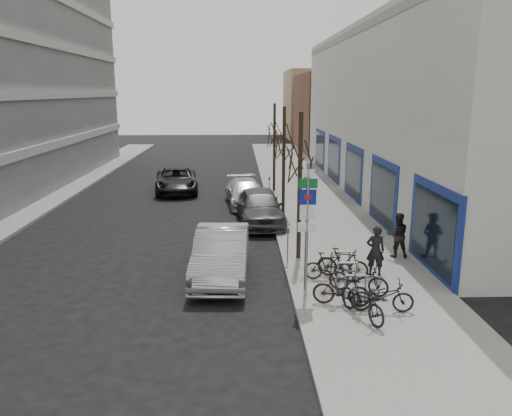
{
  "coord_description": "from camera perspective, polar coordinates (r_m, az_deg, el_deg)",
  "views": [
    {
      "loc": [
        0.41,
        -14.1,
        6.17
      ],
      "look_at": [
        1.03,
        3.77,
        2.0
      ],
      "focal_mm": 35.0,
      "sensor_mm": 36.0,
      "label": 1
    }
  ],
  "objects": [
    {
      "name": "sidewalk_east",
      "position": [
        25.19,
        7.41,
        -0.98
      ],
      "size": [
        5.0,
        70.0,
        0.15
      ],
      "primitive_type": "cube",
      "color": "slate",
      "rests_on": "ground"
    },
    {
      "name": "meter_back",
      "position": [
        28.64,
        1.53,
        2.56
      ],
      "size": [
        0.1,
        0.08,
        1.27
      ],
      "color": "gray",
      "rests_on": "sidewalk_east"
    },
    {
      "name": "parked_car_front",
      "position": [
        16.99,
        -3.97,
        -5.22
      ],
      "size": [
        1.96,
        5.11,
        1.66
      ],
      "primitive_type": "imported",
      "rotation": [
        0.0,
        0.0,
        -0.04
      ],
      "color": "#A4A4A9",
      "rests_on": "ground"
    },
    {
      "name": "highway_sign_pole",
      "position": [
        14.7,
        5.85,
        -1.57
      ],
      "size": [
        0.55,
        0.1,
        4.2
      ],
      "color": "gray",
      "rests_on": "ground"
    },
    {
      "name": "tree_near",
      "position": [
        17.85,
        5.1,
        6.43
      ],
      "size": [
        1.8,
        1.8,
        5.5
      ],
      "color": "black",
      "rests_on": "ground"
    },
    {
      "name": "bike_far_inner",
      "position": [
        16.81,
        9.91,
        -6.19
      ],
      "size": [
        1.77,
        1.09,
        1.03
      ],
      "primitive_type": "imported",
      "rotation": [
        0.0,
        0.0,
        1.2
      ],
      "color": "black",
      "rests_on": "sidewalk_east"
    },
    {
      "name": "bike_mid_curb",
      "position": [
        15.61,
        11.65,
        -7.59
      ],
      "size": [
        1.91,
        1.37,
        1.14
      ],
      "primitive_type": "imported",
      "rotation": [
        0.0,
        0.0,
        1.09
      ],
      "color": "black",
      "rests_on": "sidewalk_east"
    },
    {
      "name": "bike_rack",
      "position": [
        16.06,
        10.4,
        -7.17
      ],
      "size": [
        0.66,
        2.26,
        0.83
      ],
      "color": "gray",
      "rests_on": "sidewalk_east"
    },
    {
      "name": "ground",
      "position": [
        15.39,
        -3.41,
        -10.52
      ],
      "size": [
        120.0,
        120.0,
        0.0
      ],
      "primitive_type": "plane",
      "color": "black",
      "rests_on": "ground"
    },
    {
      "name": "brick_building_far",
      "position": [
        55.58,
        11.3,
        10.65
      ],
      "size": [
        12.0,
        14.0,
        8.0
      ],
      "primitive_type": "cube",
      "color": "brown",
      "rests_on": "ground"
    },
    {
      "name": "pedestrian_near",
      "position": [
        17.16,
        13.49,
        -4.76
      ],
      "size": [
        0.65,
        0.45,
        1.71
      ],
      "primitive_type": "imported",
      "rotation": [
        0.0,
        0.0,
        3.07
      ],
      "color": "black",
      "rests_on": "sidewalk_east"
    },
    {
      "name": "sidewalk_west",
      "position": [
        27.35,
        -26.59,
        -1.16
      ],
      "size": [
        3.0,
        70.0,
        0.15
      ],
      "primitive_type": "cube",
      "color": "slate",
      "rests_on": "ground"
    },
    {
      "name": "parked_car_back",
      "position": [
        27.71,
        -1.2,
        1.77
      ],
      "size": [
        2.51,
        5.08,
        1.42
      ],
      "primitive_type": "imported",
      "rotation": [
        0.0,
        0.0,
        0.11
      ],
      "color": "#B1B0B6",
      "rests_on": "ground"
    },
    {
      "name": "parked_car_mid",
      "position": [
        23.66,
        0.46,
        0.16
      ],
      "size": [
        2.37,
        5.18,
        1.72
      ],
      "primitive_type": "imported",
      "rotation": [
        0.0,
        0.0,
        0.07
      ],
      "color": "#47474B",
      "rests_on": "ground"
    },
    {
      "name": "bike_mid_inner",
      "position": [
        16.56,
        8.25,
        -6.55
      ],
      "size": [
        1.62,
        0.61,
        0.96
      ],
      "primitive_type": "imported",
      "rotation": [
        0.0,
        0.0,
        1.48
      ],
      "color": "black",
      "rests_on": "sidewalk_east"
    },
    {
      "name": "pedestrian_far",
      "position": [
        19.26,
        15.87,
        -2.95
      ],
      "size": [
        0.66,
        0.48,
        1.71
      ],
      "primitive_type": "imported",
      "rotation": [
        0.0,
        0.0,
        3.06
      ],
      "color": "black",
      "rests_on": "sidewalk_east"
    },
    {
      "name": "meter_mid",
      "position": [
        23.27,
        2.35,
        0.07
      ],
      "size": [
        0.1,
        0.08,
        1.27
      ],
      "color": "gray",
      "rests_on": "sidewalk_east"
    },
    {
      "name": "tree_far",
      "position": [
        30.74,
        2.13,
        9.27
      ],
      "size": [
        1.8,
        1.8,
        5.5
      ],
      "color": "black",
      "rests_on": "ground"
    },
    {
      "name": "lane_car",
      "position": [
        31.79,
        -9.09,
        3.17
      ],
      "size": [
        3.17,
        5.73,
        1.52
      ],
      "primitive_type": "imported",
      "rotation": [
        0.0,
        0.0,
        0.12
      ],
      "color": "black",
      "rests_on": "ground"
    },
    {
      "name": "bike_near_right",
      "position": [
        14.7,
        9.73,
        -9.1
      ],
      "size": [
        1.75,
        0.94,
        1.02
      ],
      "primitive_type": "imported",
      "rotation": [
        0.0,
        0.0,
        1.29
      ],
      "color": "black",
      "rests_on": "sidewalk_east"
    },
    {
      "name": "bike_near_left",
      "position": [
        14.03,
        12.09,
        -9.96
      ],
      "size": [
        1.26,
        2.0,
        1.17
      ],
      "primitive_type": "imported",
      "rotation": [
        0.0,
        0.0,
        0.39
      ],
      "color": "black",
      "rests_on": "sidewalk_east"
    },
    {
      "name": "tan_building_far",
      "position": [
        70.35,
        8.92,
        11.63
      ],
      "size": [
        13.0,
        12.0,
        9.0
      ],
      "primitive_type": "cube",
      "color": "#937A5B",
      "rests_on": "ground"
    },
    {
      "name": "meter_front",
      "position": [
        17.97,
        3.66,
        -3.89
      ],
      "size": [
        0.1,
        0.08,
        1.27
      ],
      "color": "gray",
      "rests_on": "sidewalk_east"
    },
    {
      "name": "tree_mid",
      "position": [
        24.28,
        3.22,
        8.23
      ],
      "size": [
        1.8,
        1.8,
        5.5
      ],
      "color": "black",
      "rests_on": "ground"
    },
    {
      "name": "bike_far_curb",
      "position": [
        14.54,
        14.24,
        -9.46
      ],
      "size": [
        1.81,
        0.74,
        1.07
      ],
      "primitive_type": "imported",
      "rotation": [
        0.0,
        0.0,
        1.45
      ],
      "color": "black",
      "rests_on": "sidewalk_east"
    }
  ]
}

